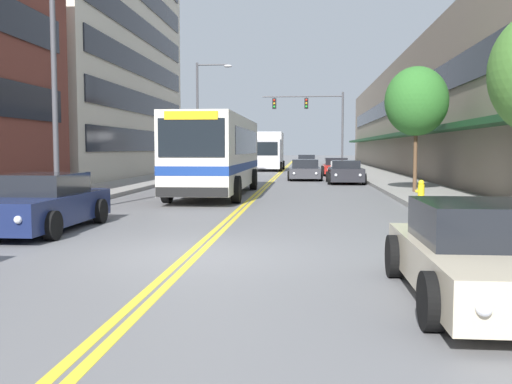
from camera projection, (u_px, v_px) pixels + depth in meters
The scene contains 20 objects.
ground_plane at pixel (281, 172), 47.40m from camera, with size 240.00×240.00×0.00m, color slate.
sidewalk_left at pixel (196, 171), 48.02m from camera, with size 3.25×106.00×0.18m.
sidewalk_right at pixel (367, 172), 46.78m from camera, with size 3.25×106.00×0.18m.
centre_line at pixel (281, 172), 47.40m from camera, with size 0.34×106.00×0.01m.
office_tower_left at pixel (57, 13), 39.03m from camera, with size 12.08×23.02×22.56m.
storefront_row_right at pixel (442, 118), 45.94m from camera, with size 9.10×68.00×8.87m.
city_bus at pixel (218, 152), 24.38m from camera, with size 2.84×11.10×3.27m.
car_black_parked_left_near at pixel (203, 171), 35.92m from camera, with size 2.08×4.18×1.18m.
car_navy_parked_left_mid at pixel (42, 204), 13.73m from camera, with size 2.06×4.74×1.37m.
car_champagne_parked_right_foreground at pixel (484, 256), 7.39m from camera, with size 2.10×4.31×1.27m.
car_red_parked_right_mid at pixel (336, 167), 41.97m from camera, with size 2.10×4.60×1.29m.
car_charcoal_parked_right_far at pixel (345, 172), 32.40m from camera, with size 2.09×4.29×1.30m.
car_white_moving_lead at pixel (307, 163), 53.41m from camera, with size 2.05×4.90×1.39m.
car_dark_grey_moving_second at pixel (305, 170), 36.28m from camera, with size 2.15×4.90×1.28m.
box_truck at pixel (268, 151), 51.47m from camera, with size 2.79×7.12×3.45m.
traffic_signal_mast at pixel (315, 115), 49.02m from camera, with size 7.00×0.38×6.80m.
street_lamp_left_near at pixel (60, 37), 16.61m from camera, with size 1.77×0.28×9.02m.
street_lamp_left_far at pixel (203, 109), 38.73m from camera, with size 2.46×0.28×7.77m.
street_tree_right_mid at pixel (416, 101), 23.46m from camera, with size 2.58×2.58×5.16m.
fire_hydrant at pixel (421, 191), 19.13m from camera, with size 0.30×0.22×0.75m.
Camera 1 is at (2.09, -10.39, 1.97)m, focal length 40.00 mm.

